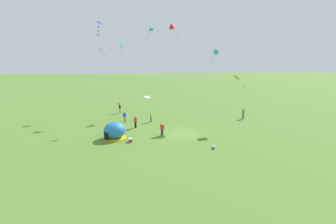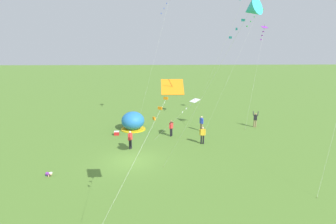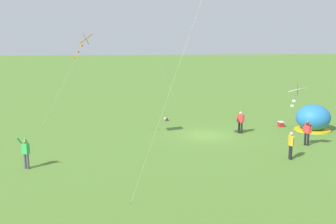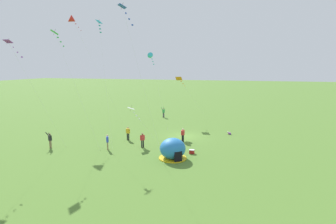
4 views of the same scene
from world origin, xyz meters
name	(u,v)px [view 1 (image 1 of 4)]	position (x,y,z in m)	size (l,w,h in m)	color
ground_plane	(182,134)	(0.00, 0.00, 0.00)	(300.00, 300.00, 0.00)	#517A2D
popup_tent	(115,131)	(-8.82, -0.68, 1.00)	(2.81, 2.81, 2.10)	#2672BF
cooler_box	(130,140)	(-6.83, -2.28, 0.22)	(0.38, 0.54, 0.44)	red
toddler_crawling	(214,147)	(2.50, -5.75, 0.18)	(0.40, 0.55, 0.32)	purple
person_flying_kite	(120,108)	(-9.19, 13.68, 1.00)	(0.60, 0.71, 1.89)	#8C7251
person_watching_sky	(125,116)	(-7.97, 7.08, 0.96)	(0.52, 0.40, 1.72)	#8C7251
person_strolling	(162,128)	(-2.73, -0.40, 0.96)	(0.51, 0.41, 1.72)	black
person_center_field	(243,113)	(11.86, 6.40, 1.00)	(0.72, 0.66, 1.89)	#4C4C51
person_with_toddler	(135,121)	(-6.23, 3.57, 0.96)	(0.45, 0.44, 1.72)	black
person_near_tent	(151,116)	(-3.77, 6.47, 0.96)	(0.28, 0.59, 1.72)	black
kite_white	(147,99)	(-4.38, 5.52, 3.97)	(1.37, 4.51, 4.58)	silver
kite_red	(173,28)	(1.45, 17.16, 15.93)	(5.55, 6.13, 16.65)	silver
kite_green	(121,44)	(-8.31, 12.53, 12.42)	(1.16, 5.67, 13.19)	silver
kite_orange	(238,79)	(8.72, 2.66, 7.06)	(4.71, 4.75, 7.65)	silver
kite_blue	(99,28)	(-10.56, 3.36, 13.86)	(0.99, 4.45, 14.88)	silver
kite_purple	(102,53)	(-11.93, 14.92, 11.04)	(4.21, 3.24, 11.91)	silver
kite_teal	(149,34)	(-3.64, 9.90, 13.92)	(6.43, 4.76, 14.92)	silver
kite_cyan	(215,53)	(6.52, 6.85, 10.86)	(5.86, 4.99, 11.44)	silver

